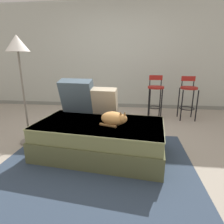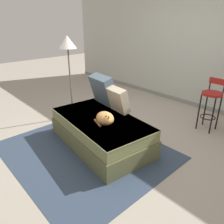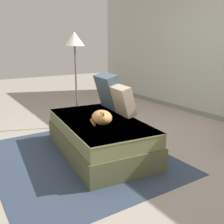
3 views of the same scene
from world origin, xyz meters
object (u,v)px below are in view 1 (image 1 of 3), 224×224
object	(u,v)px
throw_pillow_corner	(77,96)
cat	(114,119)
floor_lamp	(18,54)
bar_stool_by_doorway	(188,94)
couch	(100,138)
bar_stool_near_window	(155,92)
throw_pillow_middle	(104,101)

from	to	relation	value
throw_pillow_corner	cat	xyz separation A→B (m)	(0.61, -0.49, -0.18)
floor_lamp	bar_stool_by_doorway	bearing A→B (deg)	28.95
floor_lamp	couch	bearing A→B (deg)	-11.25
couch	throw_pillow_corner	bearing A→B (deg)	135.09
floor_lamp	bar_stool_near_window	bearing A→B (deg)	36.33
bar_stool_near_window	floor_lamp	xyz separation A→B (m)	(-2.05, -1.51, 0.76)
bar_stool_by_doorway	floor_lamp	distance (m)	3.21
cat	bar_stool_near_window	xyz separation A→B (m)	(0.69, 1.82, 0.03)
bar_stool_near_window	bar_stool_by_doorway	size ratio (longest dim) A/B	1.01
bar_stool_by_doorway	cat	bearing A→B (deg)	-127.00
throw_pillow_middle	bar_stool_by_doorway	distance (m)	2.09
couch	cat	xyz separation A→B (m)	(0.20, -0.08, 0.31)
couch	throw_pillow_corner	distance (m)	0.76
throw_pillow_middle	cat	distance (m)	0.50
throw_pillow_middle	bar_stool_near_window	bearing A→B (deg)	57.07
cat	floor_lamp	distance (m)	1.60
throw_pillow_corner	bar_stool_by_doorway	bearing A→B (deg)	33.86
throw_pillow_corner	throw_pillow_middle	size ratio (longest dim) A/B	1.28
throw_pillow_middle	bar_stool_near_window	world-z (taller)	bar_stool_near_window
couch	bar_stool_near_window	bearing A→B (deg)	62.93
cat	couch	bearing A→B (deg)	159.02
throw_pillow_middle	bar_stool_by_doorway	size ratio (longest dim) A/B	0.46
throw_pillow_middle	couch	bearing A→B (deg)	-89.89
bar_stool_by_doorway	floor_lamp	xyz separation A→B (m)	(-2.73, -1.51, 0.78)
floor_lamp	throw_pillow_corner	bearing A→B (deg)	13.61
cat	bar_stool_near_window	bearing A→B (deg)	69.10
throw_pillow_corner	floor_lamp	xyz separation A→B (m)	(-0.75, -0.18, 0.61)
couch	bar_stool_by_doorway	xyz separation A→B (m)	(1.56, 1.74, 0.31)
bar_stool_by_doorway	floor_lamp	size ratio (longest dim) A/B	0.57
throw_pillow_corner	bar_stool_near_window	distance (m)	1.87
bar_stool_near_window	throw_pillow_corner	bearing A→B (deg)	-134.46
floor_lamp	throw_pillow_middle	bearing A→B (deg)	6.62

